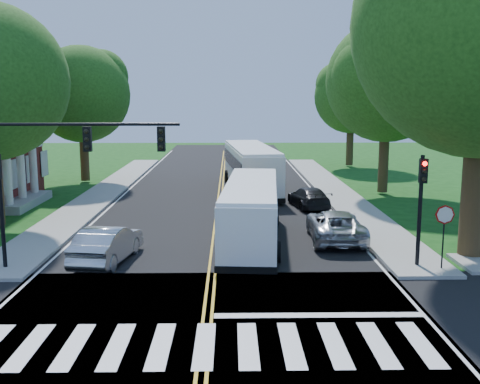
{
  "coord_description": "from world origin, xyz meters",
  "views": [
    {
      "loc": [
        0.73,
        -15.06,
        6.75
      ],
      "look_at": [
        1.17,
        10.76,
        2.4
      ],
      "focal_mm": 42.0,
      "sensor_mm": 36.0,
      "label": 1
    }
  ],
  "objects_px": {
    "bus_follow": "(251,167)",
    "dark_sedan": "(309,197)",
    "signal_ne": "(421,196)",
    "bus_lead": "(251,211)",
    "signal_nw": "(59,160)",
    "suv": "(335,225)",
    "hatchback": "(107,244)"
  },
  "relations": [
    {
      "from": "bus_lead",
      "to": "bus_follow",
      "type": "distance_m",
      "value": 14.81
    },
    {
      "from": "bus_lead",
      "to": "hatchback",
      "type": "relative_size",
      "value": 2.4
    },
    {
      "from": "hatchback",
      "to": "bus_follow",
      "type": "bearing_deg",
      "value": -101.21
    },
    {
      "from": "signal_ne",
      "to": "signal_nw",
      "type": "bearing_deg",
      "value": -179.95
    },
    {
      "from": "signal_ne",
      "to": "bus_lead",
      "type": "relative_size",
      "value": 0.4
    },
    {
      "from": "bus_lead",
      "to": "hatchback",
      "type": "bearing_deg",
      "value": 32.25
    },
    {
      "from": "hatchback",
      "to": "dark_sedan",
      "type": "relative_size",
      "value": 1.05
    },
    {
      "from": "dark_sedan",
      "to": "bus_follow",
      "type": "bearing_deg",
      "value": -71.81
    },
    {
      "from": "hatchback",
      "to": "bus_lead",
      "type": "bearing_deg",
      "value": -143.17
    },
    {
      "from": "signal_ne",
      "to": "suv",
      "type": "height_order",
      "value": "signal_ne"
    },
    {
      "from": "signal_nw",
      "to": "bus_lead",
      "type": "distance_m",
      "value": 9.18
    },
    {
      "from": "signal_nw",
      "to": "bus_follow",
      "type": "distance_m",
      "value": 20.94
    },
    {
      "from": "signal_ne",
      "to": "suv",
      "type": "xyz_separation_m",
      "value": [
        -2.48,
        4.47,
        -2.22
      ]
    },
    {
      "from": "bus_follow",
      "to": "suv",
      "type": "distance_m",
      "value": 15.1
    },
    {
      "from": "bus_follow",
      "to": "dark_sedan",
      "type": "distance_m",
      "value": 7.44
    },
    {
      "from": "signal_nw",
      "to": "suv",
      "type": "xyz_separation_m",
      "value": [
        11.58,
        4.49,
        -3.63
      ]
    },
    {
      "from": "signal_nw",
      "to": "suv",
      "type": "bearing_deg",
      "value": 21.18
    },
    {
      "from": "signal_nw",
      "to": "signal_ne",
      "type": "bearing_deg",
      "value": 0.05
    },
    {
      "from": "dark_sedan",
      "to": "signal_nw",
      "type": "bearing_deg",
      "value": 38.75
    },
    {
      "from": "bus_follow",
      "to": "hatchback",
      "type": "relative_size",
      "value": 2.76
    },
    {
      "from": "signal_nw",
      "to": "suv",
      "type": "distance_m",
      "value": 12.94
    },
    {
      "from": "signal_nw",
      "to": "bus_lead",
      "type": "bearing_deg",
      "value": 29.87
    },
    {
      "from": "bus_follow",
      "to": "suv",
      "type": "height_order",
      "value": "bus_follow"
    },
    {
      "from": "bus_lead",
      "to": "suv",
      "type": "bearing_deg",
      "value": -173.68
    },
    {
      "from": "signal_ne",
      "to": "hatchback",
      "type": "relative_size",
      "value": 0.95
    },
    {
      "from": "signal_nw",
      "to": "bus_lead",
      "type": "height_order",
      "value": "signal_nw"
    },
    {
      "from": "bus_follow",
      "to": "dark_sedan",
      "type": "bearing_deg",
      "value": 111.68
    },
    {
      "from": "signal_ne",
      "to": "bus_lead",
      "type": "xyz_separation_m",
      "value": [
        -6.49,
        4.33,
        -1.46
      ]
    },
    {
      "from": "hatchback",
      "to": "dark_sedan",
      "type": "distance_m",
      "value": 15.2
    },
    {
      "from": "bus_follow",
      "to": "suv",
      "type": "xyz_separation_m",
      "value": [
        3.51,
        -14.65,
        -0.99
      ]
    },
    {
      "from": "signal_ne",
      "to": "bus_lead",
      "type": "bearing_deg",
      "value": 146.3
    },
    {
      "from": "suv",
      "to": "dark_sedan",
      "type": "bearing_deg",
      "value": -86.54
    }
  ]
}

